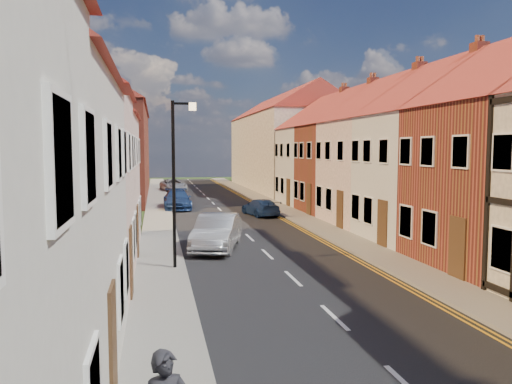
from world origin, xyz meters
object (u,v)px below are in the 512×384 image
car_far_b (260,207)px  lamppost (176,173)px  car_distant (173,185)px  car_far (177,200)px  car_mid (217,232)px

car_far_b → lamppost: bearing=56.4°
lamppost → car_distant: 34.61m
lamppost → car_far: bearing=87.6°
lamppost → car_distant: lamppost is taller
lamppost → car_mid: 4.87m
car_far → car_mid: bearing=-86.1°
car_mid → car_distant: bearing=107.8°
car_far → car_far_b: (5.25, -4.79, -0.14)m
car_far → car_distant: size_ratio=1.04×
lamppost → car_far_b: size_ratio=1.55×
car_distant → car_far: bearing=-102.1°
lamppost → car_distant: (1.06, 34.47, -2.89)m
car_distant → car_far_b: bearing=-87.5°
car_mid → car_far_b: 11.27m
car_mid → car_far: 15.29m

